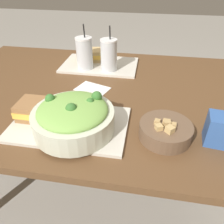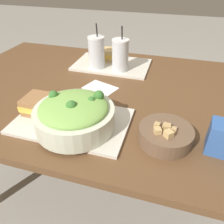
# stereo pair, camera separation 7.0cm
# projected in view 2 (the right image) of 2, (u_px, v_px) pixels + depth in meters

# --- Properties ---
(ground_plane) EXTENTS (12.00, 12.00, 0.00)m
(ground_plane) POSITION_uv_depth(u_px,v_px,m) (100.00, 187.00, 1.50)
(ground_plane) COLOR gray
(dining_table) EXTENTS (1.50, 1.02, 0.78)m
(dining_table) POSITION_uv_depth(u_px,v_px,m) (95.00, 103.00, 1.10)
(dining_table) COLOR brown
(dining_table) RESTS_ON ground_plane
(tray_near) EXTENTS (0.42, 0.27, 0.01)m
(tray_near) POSITION_uv_depth(u_px,v_px,m) (72.00, 121.00, 0.82)
(tray_near) COLOR beige
(tray_near) RESTS_ON dining_table
(tray_far) EXTENTS (0.42, 0.27, 0.01)m
(tray_far) POSITION_uv_depth(u_px,v_px,m) (112.00, 65.00, 1.26)
(tray_far) COLOR beige
(tray_far) RESTS_ON dining_table
(salad_bowl) EXTENTS (0.28, 0.28, 0.12)m
(salad_bowl) POSITION_uv_depth(u_px,v_px,m) (74.00, 114.00, 0.76)
(salad_bowl) COLOR beige
(salad_bowl) RESTS_ON tray_near
(soup_bowl) EXTENTS (0.18, 0.18, 0.07)m
(soup_bowl) POSITION_uv_depth(u_px,v_px,m) (165.00, 134.00, 0.72)
(soup_bowl) COLOR brown
(soup_bowl) RESTS_ON dining_table
(sandwich_near) EXTENTS (0.15, 0.11, 0.06)m
(sandwich_near) POSITION_uv_depth(u_px,v_px,m) (43.00, 105.00, 0.85)
(sandwich_near) COLOR olive
(sandwich_near) RESTS_ON tray_near
(baguette_near) EXTENTS (0.15, 0.06, 0.06)m
(baguette_near) POSITION_uv_depth(u_px,v_px,m) (85.00, 100.00, 0.88)
(baguette_near) COLOR #DBBC84
(baguette_near) RESTS_ON tray_near
(sandwich_far) EXTENTS (0.15, 0.12, 0.06)m
(sandwich_far) POSITION_uv_depth(u_px,v_px,m) (103.00, 54.00, 1.30)
(sandwich_far) COLOR tan
(sandwich_far) RESTS_ON tray_far
(drink_cup_dark) EXTENTS (0.09, 0.09, 0.23)m
(drink_cup_dark) POSITION_uv_depth(u_px,v_px,m) (97.00, 53.00, 1.18)
(drink_cup_dark) COLOR silver
(drink_cup_dark) RESTS_ON tray_far
(drink_cup_red) EXTENTS (0.09, 0.09, 0.23)m
(drink_cup_red) POSITION_uv_depth(u_px,v_px,m) (120.00, 56.00, 1.15)
(drink_cup_red) COLOR silver
(drink_cup_red) RESTS_ON tray_far
(napkin_folded) EXTENTS (0.18, 0.15, 0.00)m
(napkin_folded) POSITION_uv_depth(u_px,v_px,m) (100.00, 88.00, 1.04)
(napkin_folded) COLOR white
(napkin_folded) RESTS_ON dining_table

